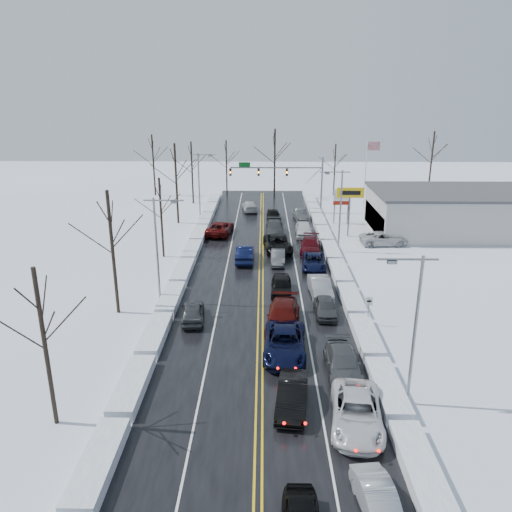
{
  "coord_description": "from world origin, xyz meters",
  "views": [
    {
      "loc": [
        0.18,
        -42.57,
        17.3
      ],
      "look_at": [
        -0.47,
        0.97,
        2.5
      ],
      "focal_mm": 35.0,
      "sensor_mm": 36.0,
      "label": 1
    }
  ],
  "objects_px": {
    "oncoming_car_0": "(245,261)",
    "dealership_building": "(455,212)",
    "traffic_signal_mast": "(286,175)",
    "flagpole": "(367,170)",
    "tires_plus_sign": "(350,196)"
  },
  "relations": [
    {
      "from": "tires_plus_sign",
      "to": "dealership_building",
      "type": "relative_size",
      "value": 0.29
    },
    {
      "from": "oncoming_car_0",
      "to": "dealership_building",
      "type": "bearing_deg",
      "value": -155.68
    },
    {
      "from": "traffic_signal_mast",
      "to": "oncoming_car_0",
      "type": "bearing_deg",
      "value": -103.6
    },
    {
      "from": "traffic_signal_mast",
      "to": "flagpole",
      "type": "distance_m",
      "value": 11.9
    },
    {
      "from": "traffic_signal_mast",
      "to": "tires_plus_sign",
      "type": "distance_m",
      "value": 13.92
    },
    {
      "from": "tires_plus_sign",
      "to": "dealership_building",
      "type": "xyz_separation_m",
      "value": [
        13.48,
        2.01,
        -2.34
      ]
    },
    {
      "from": "tires_plus_sign",
      "to": "dealership_building",
      "type": "distance_m",
      "value": 13.82
    },
    {
      "from": "oncoming_car_0",
      "to": "flagpole",
      "type": "bearing_deg",
      "value": -125.32
    },
    {
      "from": "traffic_signal_mast",
      "to": "flagpole",
      "type": "relative_size",
      "value": 1.33
    },
    {
      "from": "oncoming_car_0",
      "to": "tires_plus_sign",
      "type": "bearing_deg",
      "value": -142.15
    },
    {
      "from": "dealership_building",
      "to": "oncoming_car_0",
      "type": "xyz_separation_m",
      "value": [
        -25.68,
        -11.28,
        -2.66
      ]
    },
    {
      "from": "traffic_signal_mast",
      "to": "dealership_building",
      "type": "bearing_deg",
      "value": -25.95
    },
    {
      "from": "traffic_signal_mast",
      "to": "flagpole",
      "type": "height_order",
      "value": "flagpole"
    },
    {
      "from": "traffic_signal_mast",
      "to": "dealership_building",
      "type": "distance_m",
      "value": 23.01
    },
    {
      "from": "traffic_signal_mast",
      "to": "tires_plus_sign",
      "type": "height_order",
      "value": "traffic_signal_mast"
    }
  ]
}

